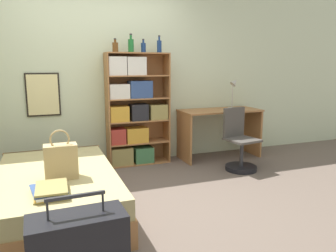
{
  "coord_description": "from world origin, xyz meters",
  "views": [
    {
      "loc": [
        -0.68,
        -3.21,
        1.43
      ],
      "look_at": [
        0.61,
        0.19,
        0.75
      ],
      "focal_mm": 35.0,
      "sensor_mm": 36.0,
      "label": 1
    }
  ],
  "objects_px": {
    "desk_lamp": "(234,87)",
    "handbag": "(61,161)",
    "bottle_blue": "(159,46)",
    "bookcase": "(133,111)",
    "bottle_brown": "(131,45)",
    "bottle_clear": "(143,47)",
    "desk_chair": "(239,150)",
    "bottle_green": "(115,47)",
    "desk": "(220,124)",
    "bed": "(57,191)",
    "book_stack_on_bed": "(50,191)"
  },
  "relations": [
    {
      "from": "bottle_clear",
      "to": "bed",
      "type": "bearing_deg",
      "value": -135.22
    },
    {
      "from": "bottle_green",
      "to": "handbag",
      "type": "bearing_deg",
      "value": -119.26
    },
    {
      "from": "book_stack_on_bed",
      "to": "bottle_green",
      "type": "distance_m",
      "value": 2.42
    },
    {
      "from": "bottle_green",
      "to": "bottle_brown",
      "type": "distance_m",
      "value": 0.22
    },
    {
      "from": "book_stack_on_bed",
      "to": "bottle_blue",
      "type": "bearing_deg",
      "value": 49.96
    },
    {
      "from": "bottle_clear",
      "to": "desk_chair",
      "type": "bearing_deg",
      "value": -33.62
    },
    {
      "from": "desk_lamp",
      "to": "handbag",
      "type": "bearing_deg",
      "value": -151.66
    },
    {
      "from": "desk_lamp",
      "to": "desk_chair",
      "type": "xyz_separation_m",
      "value": [
        -0.31,
        -0.7,
        -0.81
      ]
    },
    {
      "from": "bookcase",
      "to": "bottle_clear",
      "type": "relative_size",
      "value": 8.61
    },
    {
      "from": "book_stack_on_bed",
      "to": "desk_lamp",
      "type": "height_order",
      "value": "desk_lamp"
    },
    {
      "from": "desk",
      "to": "desk_lamp",
      "type": "relative_size",
      "value": 2.54
    },
    {
      "from": "bed",
      "to": "bottle_brown",
      "type": "distance_m",
      "value": 2.23
    },
    {
      "from": "bottle_green",
      "to": "desk",
      "type": "xyz_separation_m",
      "value": [
        1.58,
        -0.1,
        -1.14
      ]
    },
    {
      "from": "bottle_green",
      "to": "bottle_clear",
      "type": "bearing_deg",
      "value": 2.59
    },
    {
      "from": "bookcase",
      "to": "bottle_green",
      "type": "xyz_separation_m",
      "value": [
        -0.24,
        -0.03,
        0.89
      ]
    },
    {
      "from": "bottle_blue",
      "to": "desk_chair",
      "type": "height_order",
      "value": "bottle_blue"
    },
    {
      "from": "bottle_clear",
      "to": "bottle_blue",
      "type": "xyz_separation_m",
      "value": [
        0.23,
        -0.01,
        0.02
      ]
    },
    {
      "from": "bed",
      "to": "desk_chair",
      "type": "relative_size",
      "value": 2.2
    },
    {
      "from": "bottle_blue",
      "to": "bottle_green",
      "type": "bearing_deg",
      "value": -179.65
    },
    {
      "from": "bottle_green",
      "to": "bottle_brown",
      "type": "bearing_deg",
      "value": -3.08
    },
    {
      "from": "bottle_clear",
      "to": "desk",
      "type": "height_order",
      "value": "bottle_clear"
    },
    {
      "from": "bookcase",
      "to": "bottle_brown",
      "type": "distance_m",
      "value": 0.92
    },
    {
      "from": "bottle_green",
      "to": "desk",
      "type": "relative_size",
      "value": 0.15
    },
    {
      "from": "bottle_green",
      "to": "bottle_blue",
      "type": "xyz_separation_m",
      "value": [
        0.63,
        0.0,
        0.02
      ]
    },
    {
      "from": "book_stack_on_bed",
      "to": "desk_lamp",
      "type": "bearing_deg",
      "value": 33.17
    },
    {
      "from": "bed",
      "to": "book_stack_on_bed",
      "type": "bearing_deg",
      "value": -95.81
    },
    {
      "from": "bottle_green",
      "to": "book_stack_on_bed",
      "type": "bearing_deg",
      "value": -116.78
    },
    {
      "from": "desk",
      "to": "book_stack_on_bed",
      "type": "bearing_deg",
      "value": -144.94
    },
    {
      "from": "bottle_green",
      "to": "desk_lamp",
      "type": "relative_size",
      "value": 0.37
    },
    {
      "from": "bed",
      "to": "desk",
      "type": "height_order",
      "value": "desk"
    },
    {
      "from": "bottle_green",
      "to": "bottle_brown",
      "type": "relative_size",
      "value": 0.73
    },
    {
      "from": "handbag",
      "to": "bookcase",
      "type": "bearing_deg",
      "value": 54.74
    },
    {
      "from": "bottle_green",
      "to": "bottle_blue",
      "type": "bearing_deg",
      "value": 0.35
    },
    {
      "from": "bed",
      "to": "bottle_clear",
      "type": "distance_m",
      "value": 2.33
    },
    {
      "from": "bottle_clear",
      "to": "desk_chair",
      "type": "distance_m",
      "value": 1.95
    },
    {
      "from": "desk_lamp",
      "to": "bottle_green",
      "type": "bearing_deg",
      "value": 178.71
    },
    {
      "from": "book_stack_on_bed",
      "to": "bottle_brown",
      "type": "bearing_deg",
      "value": 58.05
    },
    {
      "from": "bottle_blue",
      "to": "desk_lamp",
      "type": "distance_m",
      "value": 1.36
    },
    {
      "from": "bottle_blue",
      "to": "desk_lamp",
      "type": "relative_size",
      "value": 0.49
    },
    {
      "from": "bottle_brown",
      "to": "bottle_clear",
      "type": "distance_m",
      "value": 0.19
    },
    {
      "from": "bottle_brown",
      "to": "desk_lamp",
      "type": "xyz_separation_m",
      "value": [
        1.64,
        -0.03,
        -0.61
      ]
    },
    {
      "from": "bed",
      "to": "desk_lamp",
      "type": "distance_m",
      "value": 3.12
    },
    {
      "from": "bookcase",
      "to": "desk",
      "type": "distance_m",
      "value": 1.37
    },
    {
      "from": "bed",
      "to": "bottle_blue",
      "type": "bearing_deg",
      "value": 39.75
    },
    {
      "from": "bottle_brown",
      "to": "desk",
      "type": "bearing_deg",
      "value": -3.61
    },
    {
      "from": "bed",
      "to": "desk_chair",
      "type": "distance_m",
      "value": 2.47
    },
    {
      "from": "bottle_green",
      "to": "desk",
      "type": "height_order",
      "value": "bottle_green"
    },
    {
      "from": "bottle_clear",
      "to": "desk_chair",
      "type": "xyz_separation_m",
      "value": [
        1.14,
        -0.76,
        -1.4
      ]
    },
    {
      "from": "bed",
      "to": "bottle_clear",
      "type": "xyz_separation_m",
      "value": [
        1.28,
        1.27,
        1.47
      ]
    },
    {
      "from": "bed",
      "to": "bottle_green",
      "type": "distance_m",
      "value": 2.12
    }
  ]
}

